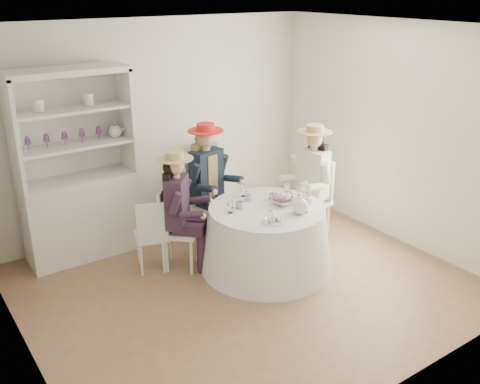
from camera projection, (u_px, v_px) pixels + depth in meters
ground at (245, 284)px, 5.86m from camera, size 4.50×4.50×0.00m
ceiling at (246, 27)px, 4.87m from camera, size 4.50×4.50×0.00m
wall_back at (156, 126)px, 6.89m from camera, size 4.50×0.00×4.50m
wall_front at (407, 241)px, 3.84m from camera, size 4.50×0.00×4.50m
wall_left at (11, 220)px, 4.17m from camera, size 0.00×4.50×4.50m
wall_right at (395, 134)px, 6.56m from camera, size 0.00×4.50×4.50m
tea_table at (266, 238)px, 6.07m from camera, size 1.50×1.50×0.75m
hutch at (80, 192)px, 6.24m from camera, size 1.39×0.69×2.23m
side_table at (208, 192)px, 7.38m from camera, size 0.64×0.64×0.77m
hatbox at (207, 155)px, 7.18m from camera, size 0.40×0.40×0.30m
guest_left at (179, 204)px, 5.93m from camera, size 0.60×0.59×1.40m
guest_mid at (208, 177)px, 6.54m from camera, size 0.57×0.61×1.53m
guest_right at (311, 176)px, 6.63m from camera, size 0.59×0.56×1.49m
spare_chair at (152, 233)px, 5.97m from camera, size 0.45×0.45×0.87m
teacup_a at (239, 205)px, 5.91m from camera, size 0.10×0.10×0.07m
teacup_b at (248, 198)px, 6.12m from camera, size 0.09×0.09×0.07m
teacup_c at (272, 197)px, 6.16m from camera, size 0.09×0.09×0.06m
flower_bowl at (283, 202)px, 6.01m from camera, size 0.25×0.25×0.06m
flower_arrangement at (283, 196)px, 6.00m from camera, size 0.20×0.20×0.08m
table_teapot at (300, 206)px, 5.77m from camera, size 0.26×0.18×0.19m
sandwich_plate at (274, 220)px, 5.58m from camera, size 0.25×0.25×0.06m
cupcake_stand at (304, 194)px, 6.09m from camera, size 0.23×0.23×0.22m
stemware_set at (267, 202)px, 5.91m from camera, size 0.89×0.86×0.15m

